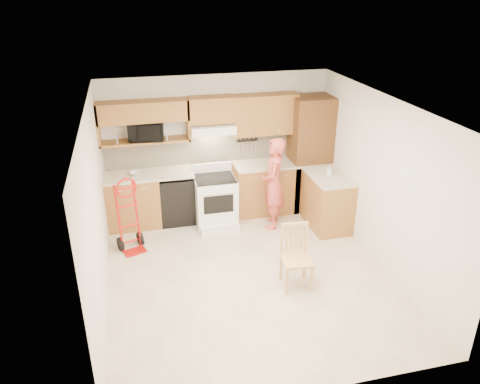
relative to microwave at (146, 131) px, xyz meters
name	(u,v)px	position (x,y,z in m)	size (l,w,h in m)	color
floor	(248,274)	(1.22, -2.08, -1.66)	(4.00, 4.50, 0.02)	beige
ceiling	(249,105)	(1.22, -2.08, 0.86)	(4.00, 4.50, 0.02)	white
wall_back	(217,145)	(1.22, 0.17, -0.40)	(4.00, 0.02, 2.50)	silver
wall_front	(310,297)	(1.22, -4.34, -0.40)	(4.00, 0.02, 2.50)	silver
wall_left	(95,213)	(-0.79, -2.08, -0.40)	(0.02, 4.50, 2.50)	silver
wall_right	(383,183)	(3.23, -2.08, -0.40)	(0.02, 4.50, 2.50)	silver
backsplash	(217,148)	(1.22, 0.15, -0.45)	(3.92, 0.03, 0.55)	beige
lower_cab_left	(133,201)	(-0.33, -0.14, -1.20)	(0.90, 0.60, 0.90)	brown
dishwasher	(177,198)	(0.42, -0.14, -1.22)	(0.60, 0.60, 0.85)	black
lower_cab_right	(265,188)	(2.05, -0.14, -1.20)	(1.14, 0.60, 0.90)	brown
countertop_left	(148,175)	(-0.03, -0.13, -0.73)	(1.50, 0.63, 0.04)	beige
countertop_right	(266,164)	(2.05, -0.13, -0.73)	(1.14, 0.63, 0.04)	beige
cab_return_right	(327,202)	(2.92, -0.94, -1.20)	(0.60, 1.00, 0.90)	brown
countertop_return	(329,176)	(2.92, -0.94, -0.73)	(0.63, 1.00, 0.04)	beige
pantry_tall	(309,154)	(2.87, -0.14, -0.60)	(0.70, 0.60, 2.10)	#51371D
upper_cab_left	(143,111)	(-0.03, 0.00, 0.33)	(1.50, 0.33, 0.34)	brown
upper_shelf_mw	(145,141)	(-0.03, 0.00, -0.18)	(1.50, 0.33, 0.04)	brown
upper_cab_center	(211,110)	(1.10, 0.00, 0.29)	(0.76, 0.33, 0.44)	brown
upper_cab_right	(265,114)	(2.05, 0.00, 0.15)	(1.14, 0.33, 0.70)	brown
range_hood	(212,128)	(1.10, -0.06, -0.02)	(0.76, 0.46, 0.14)	white
knife_strip	(247,144)	(1.77, 0.12, -0.41)	(0.40, 0.05, 0.29)	black
microwave	(146,131)	(0.00, 0.00, 0.00)	(0.57, 0.39, 0.32)	black
range	(216,198)	(1.06, -0.48, -1.13)	(0.70, 0.92, 1.03)	white
person	(273,184)	(2.01, -0.74, -0.85)	(0.58, 0.38, 1.59)	#CA4C43
hand_truck	(130,219)	(-0.40, -1.00, -1.09)	(0.44, 0.40, 1.12)	red
dining_chair	(297,258)	(1.80, -2.51, -1.20)	(0.40, 0.44, 0.90)	tan
soap_bottle	(329,170)	(2.92, -0.92, -0.62)	(0.08, 0.08, 0.17)	white
bowl	(136,173)	(-0.24, -0.14, -0.68)	(0.20, 0.20, 0.05)	white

